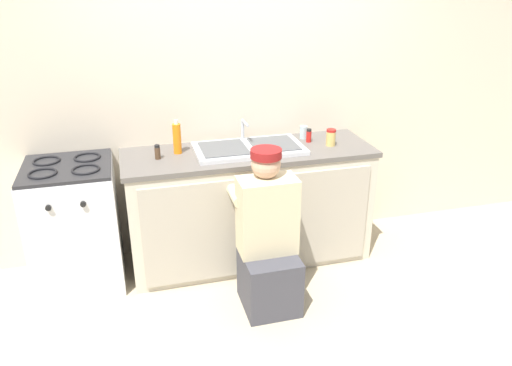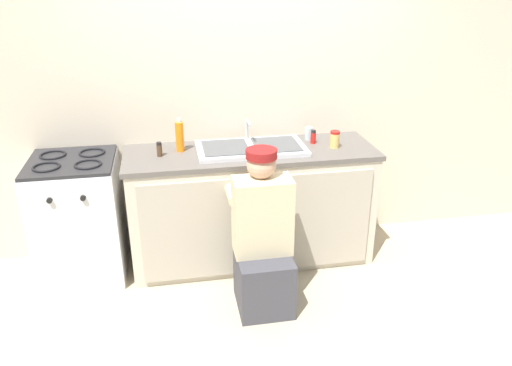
{
  "view_description": "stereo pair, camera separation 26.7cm",
  "coord_description": "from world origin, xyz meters",
  "px_view_note": "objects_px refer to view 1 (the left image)",
  "views": [
    {
      "loc": [
        -0.86,
        -3.08,
        2.14
      ],
      "look_at": [
        0.0,
        0.1,
        0.72
      ],
      "focal_mm": 35.0,
      "sensor_mm": 36.0,
      "label": 1
    },
    {
      "loc": [
        -0.6,
        -3.14,
        2.14
      ],
      "look_at": [
        0.0,
        0.1,
        0.72
      ],
      "focal_mm": 35.0,
      "sensor_mm": 36.0,
      "label": 2
    }
  ],
  "objects_px": {
    "water_glass": "(303,132)",
    "spice_bottle_pepper": "(157,152)",
    "condiment_jar": "(331,137)",
    "soap_bottle_orange": "(177,138)",
    "plumber_person": "(268,244)",
    "stove_range": "(75,225)",
    "spice_bottle_red": "(309,136)",
    "sink_double_basin": "(249,148)"
  },
  "relations": [
    {
      "from": "spice_bottle_red",
      "to": "spice_bottle_pepper",
      "type": "height_order",
      "value": "same"
    },
    {
      "from": "spice_bottle_pepper",
      "to": "plumber_person",
      "type": "bearing_deg",
      "value": -44.2
    },
    {
      "from": "spice_bottle_pepper",
      "to": "soap_bottle_orange",
      "type": "xyz_separation_m",
      "value": [
        0.15,
        0.08,
        0.06
      ]
    },
    {
      "from": "sink_double_basin",
      "to": "plumber_person",
      "type": "height_order",
      "value": "plumber_person"
    },
    {
      "from": "spice_bottle_red",
      "to": "soap_bottle_orange",
      "type": "bearing_deg",
      "value": 179.53
    },
    {
      "from": "water_glass",
      "to": "spice_bottle_red",
      "type": "height_order",
      "value": "spice_bottle_red"
    },
    {
      "from": "spice_bottle_pepper",
      "to": "condiment_jar",
      "type": "relative_size",
      "value": 0.82
    },
    {
      "from": "soap_bottle_orange",
      "to": "plumber_person",
      "type": "bearing_deg",
      "value": -55.42
    },
    {
      "from": "stove_range",
      "to": "condiment_jar",
      "type": "bearing_deg",
      "value": -1.62
    },
    {
      "from": "sink_double_basin",
      "to": "soap_bottle_orange",
      "type": "relative_size",
      "value": 3.2
    },
    {
      "from": "soap_bottle_orange",
      "to": "condiment_jar",
      "type": "bearing_deg",
      "value": -6.61
    },
    {
      "from": "condiment_jar",
      "to": "soap_bottle_orange",
      "type": "distance_m",
      "value": 1.15
    },
    {
      "from": "stove_range",
      "to": "spice_bottle_red",
      "type": "xyz_separation_m",
      "value": [
        1.78,
        0.07,
        0.49
      ]
    },
    {
      "from": "plumber_person",
      "to": "condiment_jar",
      "type": "bearing_deg",
      "value": 40.71
    },
    {
      "from": "water_glass",
      "to": "condiment_jar",
      "type": "relative_size",
      "value": 0.78
    },
    {
      "from": "sink_double_basin",
      "to": "condiment_jar",
      "type": "height_order",
      "value": "sink_double_basin"
    },
    {
      "from": "water_glass",
      "to": "soap_bottle_orange",
      "type": "distance_m",
      "value": 1.01
    },
    {
      "from": "stove_range",
      "to": "spice_bottle_red",
      "type": "distance_m",
      "value": 1.85
    },
    {
      "from": "sink_double_basin",
      "to": "water_glass",
      "type": "height_order",
      "value": "sink_double_basin"
    },
    {
      "from": "sink_double_basin",
      "to": "condiment_jar",
      "type": "bearing_deg",
      "value": -5.11
    },
    {
      "from": "sink_double_basin",
      "to": "water_glass",
      "type": "xyz_separation_m",
      "value": [
        0.49,
        0.16,
        0.03
      ]
    },
    {
      "from": "sink_double_basin",
      "to": "water_glass",
      "type": "relative_size",
      "value": 8.0
    },
    {
      "from": "spice_bottle_pepper",
      "to": "condiment_jar",
      "type": "height_order",
      "value": "condiment_jar"
    },
    {
      "from": "spice_bottle_pepper",
      "to": "spice_bottle_red",
      "type": "bearing_deg",
      "value": 3.7
    },
    {
      "from": "water_glass",
      "to": "soap_bottle_orange",
      "type": "xyz_separation_m",
      "value": [
        -1.0,
        -0.09,
        0.06
      ]
    },
    {
      "from": "water_glass",
      "to": "plumber_person",
      "type": "bearing_deg",
      "value": -123.49
    },
    {
      "from": "spice_bottle_red",
      "to": "stove_range",
      "type": "bearing_deg",
      "value": -177.75
    },
    {
      "from": "soap_bottle_orange",
      "to": "water_glass",
      "type": "bearing_deg",
      "value": 4.97
    },
    {
      "from": "soap_bottle_orange",
      "to": "sink_double_basin",
      "type": "bearing_deg",
      "value": -8.42
    },
    {
      "from": "plumber_person",
      "to": "soap_bottle_orange",
      "type": "relative_size",
      "value": 4.42
    },
    {
      "from": "spice_bottle_red",
      "to": "soap_bottle_orange",
      "type": "xyz_separation_m",
      "value": [
        -1.01,
        0.01,
        0.06
      ]
    },
    {
      "from": "stove_range",
      "to": "condiment_jar",
      "type": "distance_m",
      "value": 1.98
    },
    {
      "from": "plumber_person",
      "to": "spice_bottle_pepper",
      "type": "bearing_deg",
      "value": 135.8
    },
    {
      "from": "stove_range",
      "to": "water_glass",
      "type": "bearing_deg",
      "value": 5.34
    },
    {
      "from": "sink_double_basin",
      "to": "soap_bottle_orange",
      "type": "distance_m",
      "value": 0.53
    },
    {
      "from": "condiment_jar",
      "to": "stove_range",
      "type": "bearing_deg",
      "value": 178.38
    },
    {
      "from": "spice_bottle_pepper",
      "to": "condiment_jar",
      "type": "xyz_separation_m",
      "value": [
        1.29,
        -0.05,
        0.01
      ]
    },
    {
      "from": "spice_bottle_red",
      "to": "spice_bottle_pepper",
      "type": "relative_size",
      "value": 1.0
    },
    {
      "from": "sink_double_basin",
      "to": "soap_bottle_orange",
      "type": "bearing_deg",
      "value": 171.58
    },
    {
      "from": "sink_double_basin",
      "to": "stove_range",
      "type": "height_order",
      "value": "sink_double_basin"
    },
    {
      "from": "stove_range",
      "to": "soap_bottle_orange",
      "type": "relative_size",
      "value": 3.7
    },
    {
      "from": "water_glass",
      "to": "spice_bottle_pepper",
      "type": "relative_size",
      "value": 0.95
    }
  ]
}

